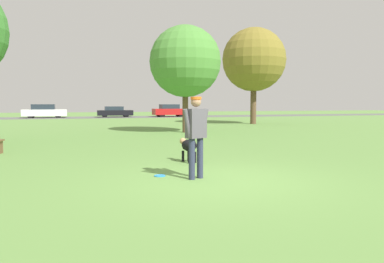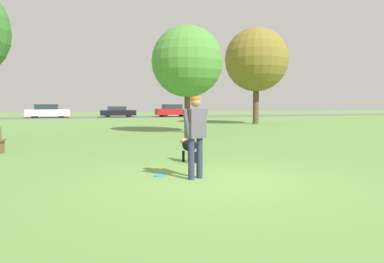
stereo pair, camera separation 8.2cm
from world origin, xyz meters
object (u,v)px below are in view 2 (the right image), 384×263
(parked_car_white, at_px, (48,111))
(frisbee, at_px, (159,176))
(parked_car_red, at_px, (173,111))
(tree_far_right, at_px, (256,60))
(tree_mid_center, at_px, (187,62))
(person, at_px, (195,130))
(parked_car_black, at_px, (118,112))
(dog, at_px, (189,146))

(parked_car_white, bearing_deg, frisbee, -82.11)
(parked_car_red, bearing_deg, frisbee, -107.06)
(frisbee, relative_size, parked_car_white, 0.05)
(tree_far_right, xyz_separation_m, parked_car_red, (-2.42, 16.37, -4.08))
(frisbee, height_order, tree_mid_center, tree_mid_center)
(person, xyz_separation_m, tree_mid_center, (3.24, 11.92, 2.75))
(tree_mid_center, height_order, parked_car_red, tree_mid_center)
(person, bearing_deg, parked_car_black, 62.77)
(person, distance_m, parked_car_black, 35.28)
(frisbee, bearing_deg, dog, 55.76)
(dog, xyz_separation_m, parked_car_red, (7.54, 32.52, 0.28))
(person, height_order, parked_car_white, person)
(person, relative_size, tree_mid_center, 0.30)
(dog, height_order, parked_car_white, parked_car_white)
(person, distance_m, parked_car_red, 35.60)
(tree_far_right, bearing_deg, parked_car_red, 98.40)
(tree_mid_center, distance_m, parked_car_red, 23.46)
(tree_far_right, bearing_deg, person, -119.68)
(tree_mid_center, bearing_deg, parked_car_red, 78.14)
(frisbee, bearing_deg, tree_mid_center, 71.18)
(parked_car_black, distance_m, parked_car_red, 6.25)
(frisbee, height_order, parked_car_red, parked_car_red)
(parked_car_white, distance_m, parked_car_red, 13.58)
(person, height_order, tree_mid_center, tree_mid_center)
(parked_car_black, bearing_deg, person, -91.68)
(tree_far_right, xyz_separation_m, parked_car_white, (-15.99, 17.00, -4.09))
(tree_far_right, relative_size, parked_car_white, 1.61)
(tree_mid_center, xyz_separation_m, parked_car_white, (-8.79, 23.39, -3.06))
(tree_mid_center, distance_m, tree_far_right, 9.68)
(tree_far_right, relative_size, parked_car_red, 1.78)
(parked_car_red, bearing_deg, tree_far_right, -84.42)
(dog, relative_size, tree_far_right, 0.13)
(parked_car_white, bearing_deg, tree_mid_center, -69.52)
(person, height_order, parked_car_red, person)
(tree_mid_center, distance_m, parked_car_black, 23.58)
(dog, relative_size, frisbee, 3.95)
(person, height_order, parked_car_black, person)
(person, bearing_deg, parked_car_red, 52.66)
(dog, relative_size, parked_car_white, 0.21)
(person, height_order, tree_far_right, tree_far_right)
(dog, bearing_deg, tree_far_right, -43.17)
(tree_far_right, bearing_deg, parked_car_black, 117.06)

